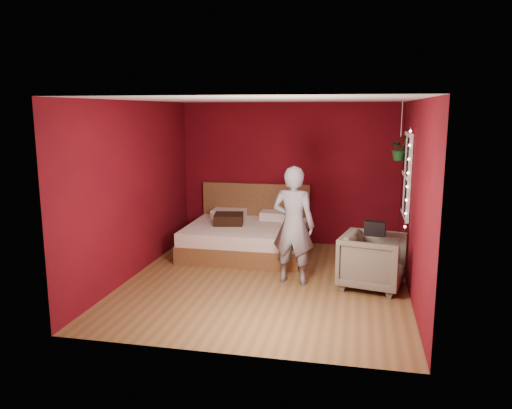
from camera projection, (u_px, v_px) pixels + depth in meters
name	position (u px, v px, depth m)	size (l,w,h in m)	color
floor	(266.00, 281.00, 7.28)	(4.50, 4.50, 0.00)	brown
room_walls	(267.00, 167.00, 6.97)	(4.04, 4.54, 2.62)	#600A12
window	(406.00, 175.00, 7.48)	(0.05, 0.97, 1.27)	white
fairy_lights	(408.00, 180.00, 6.98)	(0.04, 0.04, 1.45)	silver
bed	(247.00, 236.00, 8.73)	(2.02, 1.72, 1.11)	brown
person	(293.00, 225.00, 7.09)	(0.62, 0.41, 1.70)	slate
armchair	(372.00, 261.00, 6.97)	(0.82, 0.85, 0.77)	#676651
handbag	(375.00, 228.00, 6.81)	(0.28, 0.14, 0.20)	black
throw_pillow	(229.00, 219.00, 8.68)	(0.49, 0.49, 0.17)	black
hanging_plant	(400.00, 149.00, 7.72)	(0.38, 0.34, 0.91)	silver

